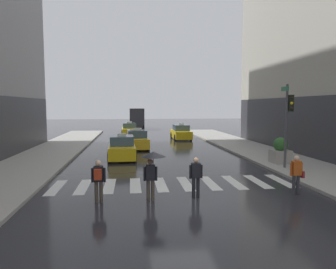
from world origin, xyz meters
The scene contains 13 objects.
ground_plane centered at (0.00, 0.00, 0.00)m, with size 160.00×160.00×0.00m, color #26262B.
crosswalk_markings centered at (0.00, 3.00, 0.00)m, with size 11.30×2.80×0.01m.
traffic_light_pole centered at (6.99, 5.48, 3.26)m, with size 0.44×0.84×4.80m.
taxi_lead centered at (-2.62, 10.75, 0.72)m, with size 2.03×4.59×1.80m.
taxi_second centered at (-1.45, 15.97, 0.72)m, with size 2.12×4.63×1.80m.
taxi_third centered at (3.63, 23.11, 0.72)m, with size 1.99×4.57×1.80m.
taxi_fourth centered at (-2.15, 27.85, 0.72)m, with size 2.07×4.61×1.80m.
box_truck centered at (-0.97, 38.85, 1.85)m, with size 2.34×7.56×3.35m.
pedestrian_with_umbrella centered at (-1.16, 0.51, 1.52)m, with size 0.96×0.96×1.94m.
pedestrian_with_backpack centered at (-3.24, 0.48, 0.97)m, with size 0.55×0.43×1.65m.
pedestrian_with_handbag centered at (4.91, 0.66, 0.93)m, with size 0.60×0.24×1.65m.
pedestrian_plain_coat centered at (0.61, 0.69, 0.94)m, with size 0.55×0.24×1.65m.
planter_near_corner centered at (7.38, 7.01, 0.87)m, with size 1.10×1.10×1.60m.
Camera 1 is at (-1.99, -11.51, 3.70)m, focal length 33.43 mm.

